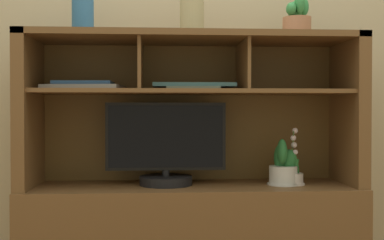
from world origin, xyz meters
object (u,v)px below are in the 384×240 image
magazine_stack_left (85,86)px  potted_succulent (297,20)px  media_console (192,209)px  magazine_stack_centre (194,86)px  accent_vase (83,13)px  ceramic_vase (192,15)px  potted_fern (283,167)px  potted_orchid (293,175)px  tv_monitor (166,150)px

magazine_stack_left → potted_succulent: 1.11m
media_console → magazine_stack_centre: media_console is taller
magazine_stack_left → accent_vase: size_ratio=1.92×
magazine_stack_centre → ceramic_vase: ceramic_vase is taller
media_console → magazine_stack_left: size_ratio=4.14×
potted_fern → potted_succulent: size_ratio=1.01×
magazine_stack_left → potted_succulent: bearing=0.4°
magazine_stack_centre → potted_orchid: bearing=-2.5°
magazine_stack_centre → tv_monitor: bearing=174.8°
potted_orchid → magazine_stack_centre: size_ratio=0.69×
media_console → potted_orchid: 0.53m
potted_orchid → magazine_stack_centre: 0.66m
media_console → ceramic_vase: bearing=90.0°
media_console → potted_fern: media_console is taller
tv_monitor → magazine_stack_centre: bearing=-5.2°
potted_orchid → potted_succulent: 0.78m
media_console → potted_succulent: size_ratio=7.22×
accent_vase → media_console: bearing=0.1°
potted_succulent → magazine_stack_centre: bearing=-176.6°
potted_fern → ceramic_vase: ceramic_vase is taller
tv_monitor → potted_succulent: size_ratio=2.61×
potted_fern → magazine_stack_left: size_ratio=0.58×
media_console → magazine_stack_centre: bearing=-53.0°
potted_succulent → accent_vase: 1.07m
potted_succulent → ceramic_vase: size_ratio=1.15×
potted_fern → magazine_stack_centre: (-0.44, 0.02, 0.40)m
potted_fern → potted_succulent: (0.08, 0.05, 0.74)m
ceramic_vase → potted_succulent: bearing=1.7°
potted_succulent → potted_fern: bearing=-146.3°
tv_monitor → magazine_stack_centre: (0.14, -0.01, 0.32)m
accent_vase → ceramic_vase: bearing=0.5°
magazine_stack_left → ceramic_vase: ceramic_vase is taller
tv_monitor → magazine_stack_centre: magazine_stack_centre is taller
media_console → potted_orchid: size_ratio=5.80×
potted_fern → magazine_stack_centre: magazine_stack_centre is taller
ceramic_vase → accent_vase: size_ratio=0.96×
tv_monitor → potted_orchid: size_ratio=2.09×
tv_monitor → potted_succulent: 0.93m
potted_fern → accent_vase: size_ratio=1.11×
media_console → potted_fern: (0.45, -0.03, 0.21)m
media_console → tv_monitor: (-0.13, 0.00, 0.29)m
media_console → potted_fern: size_ratio=7.12×
potted_fern → magazine_stack_centre: 0.60m
potted_fern → magazine_stack_centre: bearing=177.2°
potted_succulent → ceramic_vase: 0.53m
media_console → tv_monitor: size_ratio=2.77×
potted_orchid → accent_vase: bearing=178.2°
accent_vase → magazine_stack_left: bearing=67.6°
tv_monitor → magazine_stack_centre: size_ratio=1.45×
potted_orchid → potted_fern: potted_orchid is taller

